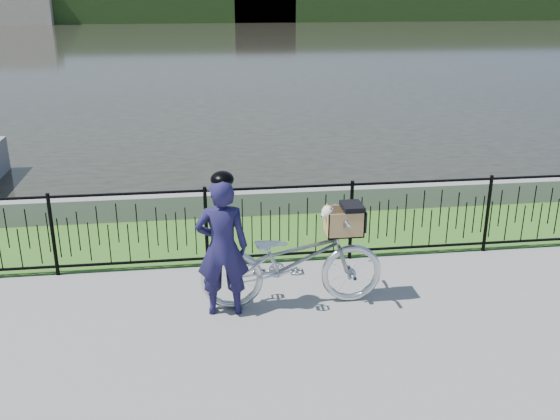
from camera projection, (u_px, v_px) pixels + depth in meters
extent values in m
plane|color=gray|center=(298.00, 320.00, 7.24)|extent=(120.00, 120.00, 0.00)
cube|color=#36661F|center=(271.00, 235.00, 9.66)|extent=(60.00, 2.00, 0.01)
plane|color=black|center=(212.00, 47.00, 37.97)|extent=(120.00, 120.00, 0.00)
cube|color=gray|center=(264.00, 202.00, 10.52)|extent=(60.00, 0.30, 0.40)
cube|color=#274219|center=(203.00, 6.00, 62.59)|extent=(120.00, 6.00, 3.00)
cube|color=#B6A692|center=(10.00, 2.00, 58.31)|extent=(8.00, 4.00, 4.00)
cube|color=#B6A692|center=(264.00, 5.00, 61.91)|extent=(6.00, 3.00, 3.20)
imported|color=silver|center=(292.00, 260.00, 7.41)|extent=(2.18, 0.76, 1.15)
cube|color=black|center=(343.00, 234.00, 7.38)|extent=(0.38, 0.18, 0.02)
cube|color=#A07C4A|center=(343.00, 233.00, 7.38)|extent=(0.43, 0.32, 0.01)
cube|color=#A07C4A|center=(341.00, 217.00, 7.47)|extent=(0.43, 0.01, 0.31)
cube|color=#A07C4A|center=(347.00, 226.00, 7.19)|extent=(0.43, 0.02, 0.31)
cube|color=#A07C4A|center=(361.00, 221.00, 7.36)|extent=(0.01, 0.32, 0.31)
cube|color=#A07C4A|center=(326.00, 222.00, 7.30)|extent=(0.02, 0.32, 0.31)
cube|color=black|center=(352.00, 206.00, 7.28)|extent=(0.24, 0.33, 0.06)
cube|color=black|center=(362.00, 218.00, 7.35)|extent=(0.02, 0.33, 0.25)
ellipsoid|color=silver|center=(342.00, 223.00, 7.34)|extent=(0.31, 0.22, 0.20)
sphere|color=silver|center=(328.00, 212.00, 7.24)|extent=(0.15, 0.15, 0.15)
sphere|color=silver|center=(324.00, 215.00, 7.23)|extent=(0.07, 0.07, 0.07)
sphere|color=black|center=(322.00, 216.00, 7.22)|extent=(0.02, 0.02, 0.02)
cone|color=#A97846|center=(327.00, 206.00, 7.28)|extent=(0.06, 0.08, 0.08)
cone|color=#A97846|center=(330.00, 208.00, 7.19)|extent=(0.06, 0.08, 0.08)
imported|color=#19163E|center=(222.00, 248.00, 7.13)|extent=(0.62, 0.42, 1.66)
ellipsoid|color=black|center=(220.00, 180.00, 6.86)|extent=(0.26, 0.29, 0.18)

